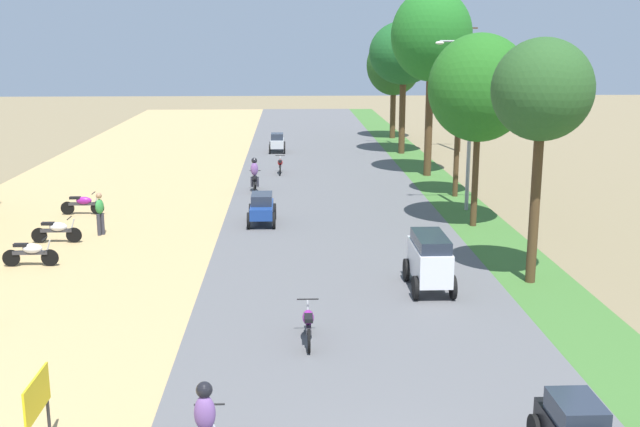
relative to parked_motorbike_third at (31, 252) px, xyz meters
The scene contains 20 objects.
parked_motorbike_third is the anchor object (origin of this frame).
parked_motorbike_fourth 2.92m from the parked_motorbike_third, 90.39° to the left, with size 1.80×0.54×0.94m.
parked_motorbike_fifth 7.49m from the parked_motorbike_third, 92.16° to the left, with size 1.80×0.54×0.94m.
street_signboard 12.35m from the parked_motorbike_third, 71.31° to the right, with size 0.06×1.30×1.50m.
pedestrian_on_shoulder 4.22m from the parked_motorbike_third, 72.23° to the left, with size 0.40×0.43×1.62m.
median_tree_nearest 16.69m from the parked_motorbike_third, ahead, with size 2.92×2.92×7.28m.
median_tree_second 17.10m from the parked_motorbike_third, 17.35° to the left, with size 3.90×3.90×7.45m.
median_tree_third 19.87m from the parked_motorbike_third, 33.37° to the left, with size 2.82×2.82×6.46m.
median_tree_fourth 23.70m from the parked_motorbike_third, 45.71° to the left, with size 4.21×4.21×9.77m.
median_tree_fifth 29.56m from the parked_motorbike_third, 57.36° to the left, with size 4.34×4.34×8.32m.
median_tree_sixth 36.28m from the parked_motorbike_third, 63.43° to the left, with size 3.98×3.98×7.51m.
streetlamp_near 18.17m from the parked_motorbike_third, 25.71° to the left, with size 3.16×0.20×7.27m.
streetlamp_mid 31.80m from the parked_motorbike_third, 59.52° to the left, with size 3.16×0.20×7.31m.
utility_pole_near 32.36m from the parked_motorbike_third, 52.40° to the left, with size 1.80×0.20×8.44m.
car_van_white 12.80m from the parked_motorbike_third, 13.16° to the right, with size 1.19×2.41×1.67m.
car_sedan_blue 9.14m from the parked_motorbike_third, 37.13° to the left, with size 1.10×2.26×1.19m.
car_hatchback_silver 26.23m from the parked_motorbike_third, 73.10° to the left, with size 1.04×2.00×1.23m.
motorbike_ahead_third 11.08m from the parked_motorbike_third, 37.31° to the right, with size 0.54×1.80×0.94m.
motorbike_ahead_fourth 13.82m from the parked_motorbike_third, 60.90° to the left, with size 0.54×1.80×1.66m.
motorbike_ahead_fifth 18.80m from the parked_motorbike_third, 65.17° to the left, with size 0.54×1.80×0.94m.
Camera 1 is at (-1.83, -10.23, 7.28)m, focal length 42.75 mm.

